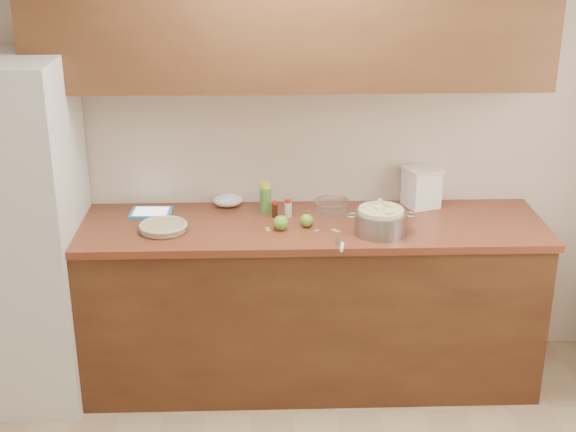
{
  "coord_description": "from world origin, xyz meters",
  "views": [
    {
      "loc": [
        -0.14,
        -2.38,
        2.47
      ],
      "look_at": [
        -0.02,
        1.43,
        0.98
      ],
      "focal_mm": 50.0,
      "sensor_mm": 36.0,
      "label": 1
    }
  ],
  "objects_px": {
    "colander": "(381,221)",
    "tablet": "(151,212)",
    "pie": "(163,227)",
    "flour_canister": "(421,187)"
  },
  "relations": [
    {
      "from": "pie",
      "to": "colander",
      "type": "distance_m",
      "value": 1.1
    },
    {
      "from": "pie",
      "to": "tablet",
      "type": "bearing_deg",
      "value": 110.96
    },
    {
      "from": "colander",
      "to": "pie",
      "type": "bearing_deg",
      "value": 176.66
    },
    {
      "from": "colander",
      "to": "tablet",
      "type": "relative_size",
      "value": 1.56
    },
    {
      "from": "flour_canister",
      "to": "tablet",
      "type": "xyz_separation_m",
      "value": [
        -1.46,
        -0.08,
        -0.1
      ]
    },
    {
      "from": "flour_canister",
      "to": "pie",
      "type": "bearing_deg",
      "value": -166.88
    },
    {
      "from": "colander",
      "to": "tablet",
      "type": "xyz_separation_m",
      "value": [
        -1.19,
        0.31,
        -0.06
      ]
    },
    {
      "from": "flour_canister",
      "to": "tablet",
      "type": "relative_size",
      "value": 1.0
    },
    {
      "from": "pie",
      "to": "colander",
      "type": "bearing_deg",
      "value": -3.34
    },
    {
      "from": "colander",
      "to": "tablet",
      "type": "height_order",
      "value": "colander"
    }
  ]
}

